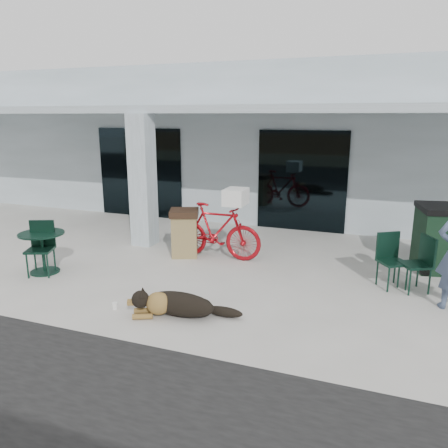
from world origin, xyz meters
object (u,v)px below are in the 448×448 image
at_px(trash_receptacle, 185,233).
at_px(dog, 180,303).
at_px(bicycle, 216,231).
at_px(cafe_chair_near, 40,249).
at_px(cafe_table_near, 43,253).
at_px(cafe_chair_far_a, 393,261).
at_px(cafe_chair_far_b, 415,264).
at_px(wheeled_bin, 438,238).

bearing_deg(trash_receptacle, dog, -66.00).
height_order(bicycle, dog, bicycle).
distance_m(bicycle, dog, 2.97).
bearing_deg(cafe_chair_near, cafe_table_near, 88.75).
distance_m(cafe_chair_far_a, cafe_chair_far_b, 0.37).
relative_size(cafe_table_near, wheeled_bin, 0.66).
relative_size(bicycle, cafe_chair_near, 1.93).
height_order(bicycle, cafe_table_near, bicycle).
bearing_deg(wheeled_bin, trash_receptacle, -179.84).
distance_m(cafe_table_near, wheeled_bin, 7.96).
distance_m(cafe_table_near, cafe_chair_near, 0.18).
relative_size(trash_receptacle, wheeled_bin, 0.79).
xyz_separation_m(trash_receptacle, wheeled_bin, (5.21, 1.00, 0.14)).
height_order(bicycle, wheeled_bin, wheeled_bin).
height_order(dog, cafe_chair_far_b, cafe_chair_far_b).
height_order(dog, trash_receptacle, trash_receptacle).
height_order(cafe_chair_near, cafe_chair_far_a, cafe_chair_near).
height_order(cafe_chair_far_a, cafe_chair_far_b, cafe_chair_far_b).
bearing_deg(bicycle, cafe_chair_far_b, -98.20).
bearing_deg(trash_receptacle, bicycle, 7.96).
relative_size(bicycle, wheeled_bin, 1.54).
bearing_deg(trash_receptacle, cafe_chair_far_b, -5.07).
relative_size(dog, cafe_chair_far_b, 1.31).
height_order(bicycle, cafe_chair_far_a, bicycle).
xyz_separation_m(dog, cafe_table_near, (-3.42, 0.82, 0.19)).
distance_m(cafe_table_near, cafe_chair_far_b, 7.08).
bearing_deg(cafe_chair_far_a, wheeled_bin, 25.10).
relative_size(cafe_table_near, cafe_chair_near, 0.83).
xyz_separation_m(bicycle, trash_receptacle, (-0.72, -0.10, -0.09)).
bearing_deg(cafe_chair_far_b, cafe_chair_far_a, -124.41).
distance_m(bicycle, cafe_chair_near, 3.60).
relative_size(bicycle, cafe_table_near, 2.33).
bearing_deg(cafe_chair_near, cafe_chair_far_a, -7.63).
relative_size(bicycle, trash_receptacle, 1.94).
height_order(cafe_chair_far_b, wheeled_bin, wheeled_bin).
bearing_deg(cafe_chair_near, bicycle, 15.28).
bearing_deg(cafe_chair_far_b, dog, -84.02).
bearing_deg(dog, trash_receptacle, 89.40).
xyz_separation_m(cafe_table_near, wheeled_bin, (7.38, 2.98, 0.25)).
xyz_separation_m(bicycle, cafe_chair_far_a, (3.64, -0.48, -0.11)).
xyz_separation_m(cafe_chair_far_a, wheeled_bin, (0.85, 1.38, 0.16)).
height_order(cafe_chair_far_b, trash_receptacle, trash_receptacle).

